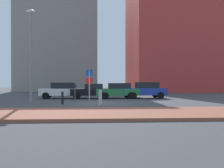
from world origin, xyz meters
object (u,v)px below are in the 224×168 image
object	(u,v)px
parked_car_white	(62,90)
parked_car_green	(118,90)
parked_car_blue	(144,90)
parking_meter	(75,90)
parked_car_black	(92,91)
traffic_bollard_near	(101,97)
traffic_bollard_far	(62,98)
street_lamp	(31,48)
parking_sign_post	(89,81)
traffic_bollard_mid	(100,98)

from	to	relation	value
parked_car_white	parked_car_green	world-z (taller)	parked_car_white
parked_car_white	parked_car_blue	world-z (taller)	parked_car_blue
parking_meter	parked_car_blue	bearing A→B (deg)	29.52
parked_car_black	parked_car_green	size ratio (longest dim) A/B	0.94
parked_car_white	parked_car_blue	distance (m)	8.04
parked_car_blue	traffic_bollard_near	xyz separation A→B (m)	(-4.41, -5.97, -0.31)
parked_car_blue	traffic_bollard_far	xyz separation A→B (m)	(-7.16, -6.31, -0.36)
parked_car_green	traffic_bollard_far	distance (m)	7.68
parked_car_white	street_lamp	distance (m)	5.89
parked_car_white	parked_car_green	bearing A→B (deg)	-1.62
parking_sign_post	traffic_bollard_mid	world-z (taller)	parking_sign_post
parked_car_black	parking_sign_post	bearing A→B (deg)	-92.09
traffic_bollard_near	traffic_bollard_mid	bearing A→B (deg)	-94.69
parked_car_white	traffic_bollard_far	xyz separation A→B (m)	(0.88, -6.36, -0.35)
parking_sign_post	street_lamp	distance (m)	5.33
parked_car_black	traffic_bollard_far	distance (m)	6.47
parking_meter	traffic_bollard_near	world-z (taller)	parking_meter
street_lamp	traffic_bollard_near	world-z (taller)	street_lamp
street_lamp	parked_car_green	bearing A→B (deg)	30.16
traffic_bollard_mid	street_lamp	bearing A→B (deg)	150.54
street_lamp	parked_car_blue	bearing A→B (deg)	23.60
parking_meter	traffic_bollard_near	xyz separation A→B (m)	(2.10, -2.29, -0.40)
parked_car_black	street_lamp	size ratio (longest dim) A/B	0.54
parked_car_green	traffic_bollard_near	bearing A→B (deg)	-106.75
parked_car_blue	traffic_bollard_mid	xyz separation A→B (m)	(-4.52, -7.36, -0.28)
parked_car_white	traffic_bollard_mid	size ratio (longest dim) A/B	4.00
parked_car_blue	street_lamp	world-z (taller)	street_lamp
parked_car_green	parking_sign_post	distance (m)	4.49
parked_car_blue	traffic_bollard_far	size ratio (longest dim) A/B	4.91
parked_car_black	parked_car_green	xyz separation A→B (m)	(2.56, 0.04, 0.04)
traffic_bollard_near	parking_meter	bearing A→B (deg)	132.52
parked_car_black	traffic_bollard_near	world-z (taller)	parked_car_black
parked_car_white	traffic_bollard_far	world-z (taller)	parked_car_white
street_lamp	traffic_bollard_near	xyz separation A→B (m)	(5.49, -1.65, -3.78)
street_lamp	parking_meter	bearing A→B (deg)	10.71
parked_car_blue	street_lamp	bearing A→B (deg)	-156.40
parked_car_white	parked_car_green	distance (m)	5.40
parked_car_white	parking_meter	size ratio (longest dim) A/B	3.08
parked_car_green	parked_car_blue	world-z (taller)	parked_car_blue
parked_car_black	traffic_bollard_near	distance (m)	5.88
parking_meter	parked_car_black	bearing A→B (deg)	69.74
parked_car_blue	traffic_bollard_near	size ratio (longest dim) A/B	4.40
parked_car_black	parked_car_blue	distance (m)	5.20
parked_car_black	parking_meter	distance (m)	3.77
parked_car_black	traffic_bollard_mid	distance (m)	7.25
parking_meter	traffic_bollard_far	size ratio (longest dim) A/B	1.53
parked_car_black	street_lamp	bearing A→B (deg)	-138.40
parked_car_green	parking_sign_post	size ratio (longest dim) A/B	1.59
parked_car_blue	traffic_bollard_near	distance (m)	7.43
parked_car_black	parking_meter	world-z (taller)	parked_car_black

